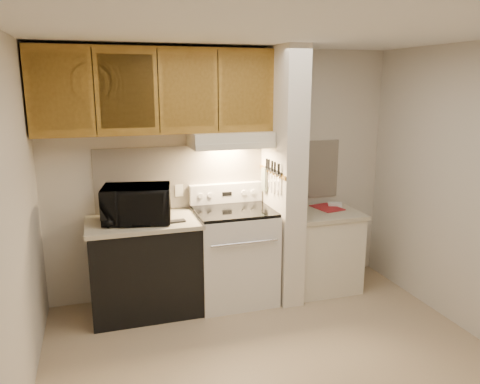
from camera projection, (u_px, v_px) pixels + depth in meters
name	position (u px, v px, depth m)	size (l,w,h in m)	color
floor	(275.00, 361.00, 3.72)	(3.60, 3.60, 0.00)	tan
ceiling	(282.00, 31.00, 3.15)	(3.60, 3.60, 0.00)	white
wall_back	(224.00, 173.00, 4.83)	(3.60, 0.02, 2.50)	beige
wall_left	(10.00, 232.00, 2.92)	(0.02, 3.00, 2.50)	beige
wall_right	(476.00, 193.00, 3.96)	(0.02, 3.00, 2.50)	beige
backsplash	(225.00, 175.00, 4.83)	(2.60, 0.02, 0.63)	#F3E2C8
range_body	(234.00, 256.00, 4.69)	(0.76, 0.65, 0.92)	silver
oven_window	(244.00, 264.00, 4.39)	(0.50, 0.01, 0.30)	black
oven_handle	(245.00, 243.00, 4.30)	(0.02, 0.02, 0.65)	silver
cooktop	(234.00, 211.00, 4.58)	(0.74, 0.64, 0.03)	black
range_backguard	(226.00, 193.00, 4.82)	(0.76, 0.08, 0.20)	silver
range_display	(227.00, 194.00, 4.78)	(0.10, 0.01, 0.04)	black
range_knob_left_outer	(200.00, 196.00, 4.70)	(0.05, 0.05, 0.02)	silver
range_knob_left_inner	(210.00, 195.00, 4.73)	(0.05, 0.05, 0.02)	silver
range_knob_right_inner	(244.00, 193.00, 4.83)	(0.05, 0.05, 0.02)	silver
range_knob_right_outer	(253.00, 192.00, 4.86)	(0.05, 0.05, 0.02)	silver
dishwasher_front	(145.00, 268.00, 4.45)	(1.00, 0.63, 0.87)	black
left_countertop	(143.00, 223.00, 4.35)	(1.04, 0.67, 0.04)	#BAB195
spoon_rest	(173.00, 222.00, 4.28)	(0.24, 0.08, 0.02)	black
teal_jar	(146.00, 209.00, 4.55)	(0.09, 0.09, 0.10)	#255A57
outlet	(179.00, 191.00, 4.71)	(0.08, 0.01, 0.12)	beige
microwave	(137.00, 204.00, 4.27)	(0.61, 0.41, 0.33)	black
partition_pillar	(283.00, 176.00, 4.65)	(0.22, 0.70, 2.50)	silver
pillar_trim	(272.00, 172.00, 4.61)	(0.01, 0.70, 0.04)	olive
knife_strip	(273.00, 171.00, 4.56)	(0.02, 0.42, 0.04)	black
knife_blade_a	(278.00, 185.00, 4.42)	(0.01, 0.04, 0.16)	silver
knife_handle_a	(279.00, 169.00, 4.39)	(0.02, 0.02, 0.10)	black
knife_blade_b	(275.00, 184.00, 4.49)	(0.01, 0.04, 0.18)	silver
knife_handle_b	(275.00, 167.00, 4.48)	(0.02, 0.02, 0.10)	black
knife_blade_c	(272.00, 183.00, 4.59)	(0.01, 0.04, 0.20)	silver
knife_handle_c	(272.00, 166.00, 4.55)	(0.02, 0.02, 0.10)	black
knife_blade_d	(269.00, 179.00, 4.66)	(0.01, 0.04, 0.16)	silver
knife_handle_d	(269.00, 164.00, 4.63)	(0.02, 0.02, 0.10)	black
knife_blade_e	(266.00, 179.00, 4.74)	(0.01, 0.04, 0.18)	silver
knife_handle_e	(267.00, 163.00, 4.69)	(0.02, 0.02, 0.10)	black
oven_mitt	(265.00, 179.00, 4.79)	(0.03, 0.10, 0.24)	gray
right_cab_base	(321.00, 252.00, 4.98)	(0.70, 0.60, 0.81)	beige
right_countertop	(323.00, 213.00, 4.88)	(0.74, 0.64, 0.04)	#BAB195
red_folder	(327.00, 208.00, 5.00)	(0.24, 0.32, 0.01)	maroon
white_box	(335.00, 204.00, 5.08)	(0.14, 0.10, 0.04)	white
range_hood	(230.00, 139.00, 4.54)	(0.78, 0.44, 0.15)	beige
hood_lip	(236.00, 146.00, 4.36)	(0.78, 0.04, 0.06)	beige
upper_cabinets	(156.00, 91.00, 4.28)	(2.18, 0.33, 0.77)	olive
cab_door_a	(60.00, 92.00, 3.90)	(0.46, 0.01, 0.63)	olive
cab_gap_a	(94.00, 92.00, 3.97)	(0.01, 0.01, 0.73)	black
cab_door_b	(127.00, 92.00, 4.05)	(0.46, 0.01, 0.63)	olive
cab_gap_b	(158.00, 91.00, 4.13)	(0.01, 0.01, 0.73)	black
cab_door_c	(189.00, 91.00, 4.21)	(0.46, 0.01, 0.63)	olive
cab_gap_c	(218.00, 91.00, 4.29)	(0.01, 0.01, 0.73)	black
cab_door_d	(246.00, 91.00, 4.37)	(0.46, 0.01, 0.63)	olive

